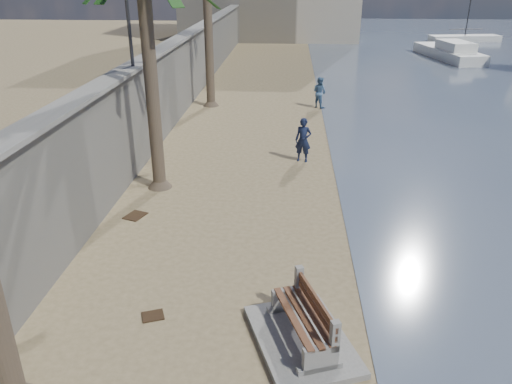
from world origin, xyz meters
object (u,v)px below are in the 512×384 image
object	(u,v)px
person_a	(303,137)
yacht_far	(448,54)
bench_far	(302,324)
sailboat_west	(465,38)
person_b	(320,91)

from	to	relation	value
person_a	yacht_far	xyz separation A→B (m)	(12.37, 25.15, -0.60)
bench_far	person_a	world-z (taller)	person_a
bench_far	sailboat_west	size ratio (longest dim) A/B	0.26
person_a	person_b	distance (m)	8.31
yacht_far	sailboat_west	distance (m)	12.16
person_b	yacht_far	world-z (taller)	person_b
person_a	yacht_far	distance (m)	28.03
person_b	person_a	bearing A→B (deg)	125.28
person_a	yacht_far	world-z (taller)	person_a
person_b	bench_far	bearing A→B (deg)	128.51
person_a	person_b	world-z (taller)	person_a
bench_far	yacht_far	xyz separation A→B (m)	(12.56, 35.31, -0.10)
person_b	sailboat_west	world-z (taller)	sailboat_west
yacht_far	person_b	bearing A→B (deg)	135.73
person_a	sailboat_west	xyz separation A→B (m)	(17.13, 36.33, -0.61)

